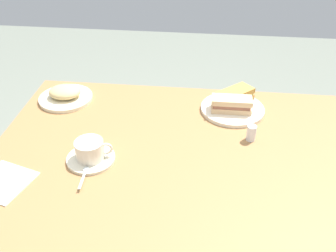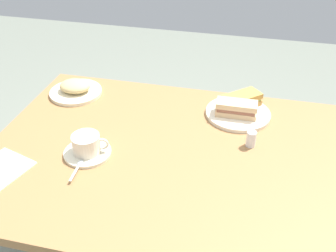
# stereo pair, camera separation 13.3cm
# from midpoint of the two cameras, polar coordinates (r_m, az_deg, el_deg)

# --- Properties ---
(dining_table) EXTENTS (1.23, 0.88, 0.75)m
(dining_table) POSITION_cam_midpoint_polar(r_m,az_deg,el_deg) (1.32, -1.78, -7.16)
(dining_table) COLOR #996D40
(dining_table) RESTS_ON ground_plane
(sandwich_plate) EXTENTS (0.24, 0.24, 0.01)m
(sandwich_plate) POSITION_cam_midpoint_polar(r_m,az_deg,el_deg) (1.48, 7.05, 2.44)
(sandwich_plate) COLOR beige
(sandwich_plate) RESTS_ON dining_table
(sandwich_front) EXTENTS (0.15, 0.07, 0.05)m
(sandwich_front) POSITION_cam_midpoint_polar(r_m,az_deg,el_deg) (1.44, 6.85, 3.16)
(sandwich_front) COLOR #DEB482
(sandwich_front) RESTS_ON sandwich_plate
(sandwich_back) EXTENTS (0.15, 0.15, 0.05)m
(sandwich_back) POSITION_cam_midpoint_polar(r_m,az_deg,el_deg) (1.50, 7.46, 4.38)
(sandwich_back) COLOR #BA8845
(sandwich_back) RESTS_ON sandwich_plate
(coffee_saucer) EXTENTS (0.15, 0.15, 0.01)m
(coffee_saucer) POSITION_cam_midpoint_polar(r_m,az_deg,el_deg) (1.27, -14.39, -4.84)
(coffee_saucer) COLOR beige
(coffee_saucer) RESTS_ON dining_table
(coffee_cup) EXTENTS (0.12, 0.09, 0.06)m
(coffee_cup) POSITION_cam_midpoint_polar(r_m,az_deg,el_deg) (1.24, -14.57, -3.49)
(coffee_cup) COLOR beige
(coffee_cup) RESTS_ON coffee_saucer
(spoon) EXTENTS (0.02, 0.10, 0.01)m
(spoon) POSITION_cam_midpoint_polar(r_m,az_deg,el_deg) (1.20, -15.47, -6.98)
(spoon) COLOR silver
(spoon) RESTS_ON coffee_saucer
(side_plate) EXTENTS (0.21, 0.21, 0.01)m
(side_plate) POSITION_cam_midpoint_polar(r_m,az_deg,el_deg) (1.61, -17.30, 3.91)
(side_plate) COLOR #EEE3C0
(side_plate) RESTS_ON dining_table
(side_food_pile) EXTENTS (0.13, 0.11, 0.04)m
(side_food_pile) POSITION_cam_midpoint_polar(r_m,az_deg,el_deg) (1.59, -17.47, 4.81)
(side_food_pile) COLOR tan
(side_food_pile) RESTS_ON side_plate
(napkin) EXTENTS (0.19, 0.19, 0.00)m
(napkin) POSITION_cam_midpoint_polar(r_m,az_deg,el_deg) (1.28, -26.10, -7.62)
(napkin) COLOR white
(napkin) RESTS_ON dining_table
(salt_shaker) EXTENTS (0.03, 0.03, 0.06)m
(salt_shaker) POSITION_cam_midpoint_polar(r_m,az_deg,el_deg) (1.32, 9.50, -1.13)
(salt_shaker) COLOR silver
(salt_shaker) RESTS_ON dining_table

